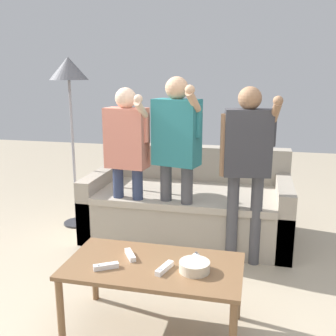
{
  "coord_description": "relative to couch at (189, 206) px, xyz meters",
  "views": [
    {
      "loc": [
        0.68,
        -2.2,
        1.56
      ],
      "look_at": [
        0.09,
        0.36,
        0.92
      ],
      "focal_mm": 41.66,
      "sensor_mm": 36.0,
      "label": 1
    }
  ],
  "objects": [
    {
      "name": "snack_bowl",
      "position": [
        0.31,
        -1.58,
        0.19
      ],
      "size": [
        0.18,
        0.18,
        0.06
      ],
      "primitive_type": "cylinder",
      "color": "beige",
      "rests_on": "coffee_table"
    },
    {
      "name": "ground_plane",
      "position": [
        -0.06,
        -1.4,
        -0.29
      ],
      "size": [
        12.0,
        12.0,
        0.0
      ],
      "primitive_type": "plane",
      "color": "tan"
    },
    {
      "name": "game_remote_nunchuk",
      "position": [
        0.3,
        -1.45,
        0.19
      ],
      "size": [
        0.06,
        0.09,
        0.05
      ],
      "color": "white",
      "rests_on": "coffee_table"
    },
    {
      "name": "player_right",
      "position": [
        0.55,
        -0.51,
        0.63
      ],
      "size": [
        0.45,
        0.29,
        1.47
      ],
      "color": "#47474C",
      "rests_on": "ground"
    },
    {
      "name": "game_remote_wand_spare",
      "position": [
        -0.2,
        -1.66,
        0.18
      ],
      "size": [
        0.14,
        0.11,
        0.03
      ],
      "color": "white",
      "rests_on": "coffee_table"
    },
    {
      "name": "coffee_table",
      "position": [
        0.06,
        -1.55,
        0.11
      ],
      "size": [
        1.06,
        0.56,
        0.45
      ],
      "color": "brown",
      "rests_on": "ground"
    },
    {
      "name": "game_remote_wand_near",
      "position": [
        -0.11,
        -1.49,
        0.18
      ],
      "size": [
        0.11,
        0.14,
        0.03
      ],
      "color": "white",
      "rests_on": "coffee_table"
    },
    {
      "name": "game_remote_wand_far",
      "position": [
        0.14,
        -1.61,
        0.18
      ],
      "size": [
        0.08,
        0.17,
        0.03
      ],
      "color": "white",
      "rests_on": "coffee_table"
    },
    {
      "name": "couch",
      "position": [
        0.0,
        0.0,
        0.0
      ],
      "size": [
        1.92,
        0.96,
        0.83
      ],
      "color": "#9E9384",
      "rests_on": "ground"
    },
    {
      "name": "floor_lamp",
      "position": [
        -1.2,
        -0.02,
        1.22
      ],
      "size": [
        0.38,
        0.38,
        1.72
      ],
      "color": "#2D2D33",
      "rests_on": "ground"
    },
    {
      "name": "player_center",
      "position": [
        -0.04,
        -0.44,
        0.68
      ],
      "size": [
        0.45,
        0.4,
        1.54
      ],
      "color": "#47474C",
      "rests_on": "ground"
    },
    {
      "name": "player_left",
      "position": [
        -0.48,
        -0.44,
        0.62
      ],
      "size": [
        0.42,
        0.33,
        1.45
      ],
      "color": "#2D3856",
      "rests_on": "ground"
    }
  ]
}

